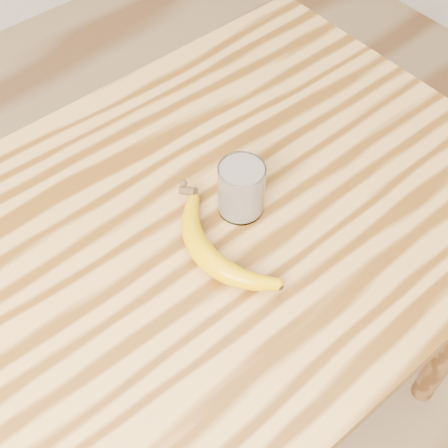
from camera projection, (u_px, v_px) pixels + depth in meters
table at (192, 274)px, 1.14m from camera, size 1.20×0.80×0.90m
smoothie_glass at (241, 189)px, 1.03m from camera, size 0.08×0.08×0.10m
banana at (206, 257)px, 0.99m from camera, size 0.13×0.32×0.04m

